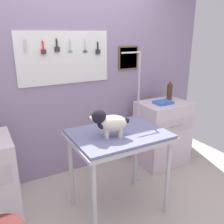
# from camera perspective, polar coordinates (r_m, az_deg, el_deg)

# --- Properties ---
(rear_wall_panel) EXTENTS (4.00, 0.11, 2.30)m
(rear_wall_panel) POSITION_cam_1_polar(r_m,az_deg,el_deg) (3.18, -8.92, 5.65)
(rear_wall_panel) COLOR #9482A4
(rear_wall_panel) RESTS_ON ground
(grooming_table) EXTENTS (0.94, 0.71, 0.89)m
(grooming_table) POSITION_cam_1_polar(r_m,az_deg,el_deg) (2.44, 1.53, -6.79)
(grooming_table) COLOR #B7B7BC
(grooming_table) RESTS_ON ground
(grooming_arm) EXTENTS (0.30, 0.11, 1.63)m
(grooming_arm) POSITION_cam_1_polar(r_m,az_deg,el_deg) (2.99, 5.86, -2.94)
(grooming_arm) COLOR #B7B7BC
(grooming_arm) RESTS_ON ground
(dog) EXTENTS (0.37, 0.26, 0.27)m
(dog) POSITION_cam_1_polar(r_m,az_deg,el_deg) (2.26, -0.77, -2.38)
(dog) COLOR silver
(dog) RESTS_ON grooming_table
(cabinet_right) EXTENTS (0.68, 0.54, 0.91)m
(cabinet_right) POSITION_cam_1_polar(r_m,az_deg,el_deg) (3.58, 11.66, -4.84)
(cabinet_right) COLOR silver
(cabinet_right) RESTS_ON ground
(soda_bottle) EXTENTS (0.08, 0.08, 0.26)m
(soda_bottle) POSITION_cam_1_polar(r_m,az_deg,el_deg) (3.57, 13.31, 4.75)
(soda_bottle) COLOR #4A2E1F
(soda_bottle) RESTS_ON cabinet_right
(supply_tray) EXTENTS (0.24, 0.18, 0.04)m
(supply_tray) POSITION_cam_1_polar(r_m,az_deg,el_deg) (3.36, 11.87, 2.20)
(supply_tray) COLOR blue
(supply_tray) RESTS_ON cabinet_right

